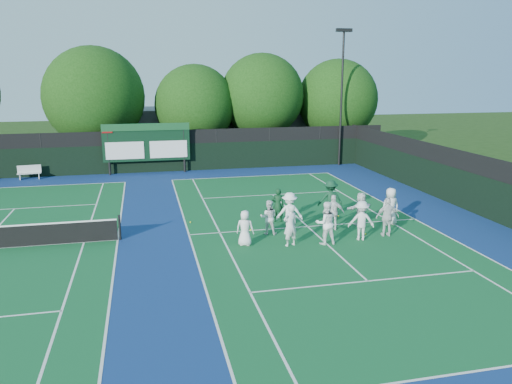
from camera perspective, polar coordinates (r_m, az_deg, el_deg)
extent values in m
plane|color=#1B350E|center=(22.39, 6.74, -4.71)|extent=(120.00, 120.00, 0.00)
cube|color=navy|center=(22.17, -9.00, -4.97)|extent=(34.00, 32.00, 0.01)
cube|color=#115327|center=(23.29, 5.92, -3.95)|extent=(10.97, 23.77, 0.00)
cube|color=silver|center=(13.56, 23.07, -18.43)|extent=(10.97, 0.08, 0.00)
cube|color=silver|center=(34.40, -0.42, 1.81)|extent=(10.97, 0.08, 0.00)
cube|color=silver|center=(22.20, -7.67, -4.87)|extent=(0.08, 23.77, 0.00)
cube|color=silver|center=(25.53, 17.68, -2.96)|extent=(0.08, 23.77, 0.00)
cube|color=silver|center=(22.35, -4.16, -4.65)|extent=(0.08, 23.77, 0.00)
cube|color=silver|center=(24.88, 14.95, -3.20)|extent=(0.08, 23.77, 0.00)
cube|color=silver|center=(17.72, 12.64, -9.90)|extent=(8.23, 0.08, 0.00)
cube|color=silver|center=(29.19, 1.90, -0.30)|extent=(8.23, 0.08, 0.00)
cube|color=silver|center=(23.29, 5.92, -3.94)|extent=(0.08, 12.80, 0.00)
cube|color=silver|center=(34.29, -23.91, 0.61)|extent=(10.97, 0.08, 0.00)
cube|color=silver|center=(22.16, -15.52, -5.28)|extent=(0.08, 23.77, 0.00)
cube|color=silver|center=(22.28, -19.06, -5.43)|extent=(0.08, 23.77, 0.00)
cube|color=silver|center=(29.07, -25.87, -1.73)|extent=(8.23, 0.08, 0.00)
cube|color=black|center=(36.52, -10.74, 3.83)|extent=(34.00, 0.08, 2.00)
cube|color=black|center=(36.31, -10.85, 6.16)|extent=(34.00, 0.05, 1.00)
cube|color=black|center=(27.22, 24.22, -0.37)|extent=(0.08, 32.00, 2.00)
cube|color=black|center=(26.94, 24.53, 2.73)|extent=(0.05, 32.00, 1.00)
cylinder|color=black|center=(36.07, -16.51, 4.60)|extent=(0.16, 0.16, 3.50)
cylinder|color=black|center=(36.11, -8.22, 5.02)|extent=(0.16, 0.16, 3.50)
cube|color=black|center=(35.93, -12.40, 5.53)|extent=(6.00, 0.15, 2.60)
cube|color=#134521|center=(35.70, -12.49, 7.26)|extent=(6.00, 0.05, 0.50)
cube|color=silver|center=(35.92, -14.76, 4.60)|extent=(2.60, 0.04, 1.20)
cube|color=silver|center=(35.94, -9.96, 4.84)|extent=(2.60, 0.04, 1.20)
cube|color=maroon|center=(35.79, -16.67, 6.87)|extent=(0.70, 0.04, 0.50)
cube|color=#5C5C61|center=(44.60, -6.06, 6.99)|extent=(18.00, 6.00, 4.00)
cylinder|color=black|center=(38.69, 9.73, 10.36)|extent=(0.16, 0.16, 10.00)
cube|color=black|center=(38.77, 10.04, 17.76)|extent=(1.20, 0.30, 0.25)
cylinder|color=black|center=(21.99, -15.31, -3.94)|extent=(0.10, 0.10, 1.10)
cube|color=silver|center=(36.70, -24.49, 1.97)|extent=(1.52, 0.59, 0.06)
cube|color=silver|center=(36.79, -24.49, 2.43)|extent=(1.48, 0.25, 0.49)
cube|color=silver|center=(36.86, -25.36, 1.58)|extent=(0.10, 0.35, 0.39)
cube|color=silver|center=(36.62, -23.56, 1.69)|extent=(0.10, 0.35, 0.39)
cylinder|color=black|center=(40.07, -17.61, 4.60)|extent=(0.44, 0.44, 2.45)
sphere|color=#10340C|center=(39.70, -18.02, 10.32)|extent=(7.43, 7.43, 7.43)
sphere|color=#10340C|center=(39.99, -17.04, 9.33)|extent=(5.20, 5.20, 5.20)
cylinder|color=black|center=(40.16, -6.84, 4.96)|extent=(0.44, 0.44, 2.19)
sphere|color=#10340C|center=(39.81, -6.98, 9.86)|extent=(6.26, 6.26, 6.26)
sphere|color=#10340C|center=(40.21, -6.14, 9.02)|extent=(4.38, 4.38, 4.38)
cylinder|color=black|center=(41.03, 0.67, 5.59)|extent=(0.44, 0.44, 2.69)
sphere|color=#10340C|center=(40.68, 0.69, 10.97)|extent=(6.67, 6.67, 6.67)
sphere|color=#10340C|center=(41.15, 1.41, 10.06)|extent=(4.67, 4.67, 4.67)
cylinder|color=black|center=(43.01, 9.12, 5.55)|extent=(0.44, 0.44, 2.35)
sphere|color=#10340C|center=(42.68, 9.30, 10.41)|extent=(6.60, 6.60, 6.60)
sphere|color=#10340C|center=(43.22, 9.86, 9.54)|extent=(4.62, 4.62, 4.62)
sphere|color=yellow|center=(22.59, -0.63, -4.37)|extent=(0.07, 0.07, 0.07)
sphere|color=yellow|center=(26.63, 9.25, -1.78)|extent=(0.07, 0.07, 0.07)
sphere|color=yellow|center=(23.64, 12.16, -3.86)|extent=(0.07, 0.07, 0.07)
sphere|color=yellow|center=(23.95, -7.50, -3.44)|extent=(0.07, 0.07, 0.07)
sphere|color=yellow|center=(25.08, 9.38, -2.73)|extent=(0.07, 0.07, 0.07)
sphere|color=yellow|center=(22.56, 12.41, -4.71)|extent=(0.07, 0.07, 0.07)
imported|color=white|center=(20.50, -1.27, -4.15)|extent=(0.86, 0.72, 1.50)
imported|color=silver|center=(20.46, 3.94, -3.82)|extent=(0.74, 0.60, 1.76)
imported|color=white|center=(20.84, 7.98, -3.53)|extent=(0.90, 0.71, 1.81)
imported|color=silver|center=(21.62, 11.95, -3.21)|extent=(1.23, 0.90, 1.71)
imported|color=silver|center=(22.37, 14.79, -2.78)|extent=(1.06, 0.56, 1.73)
imported|color=silver|center=(21.91, 1.45, -2.91)|extent=(0.90, 0.79, 1.55)
imported|color=white|center=(22.12, 3.85, -2.39)|extent=(1.29, 0.89, 1.84)
imported|color=white|center=(22.77, 8.85, -2.33)|extent=(1.03, 0.67, 1.63)
imported|color=silver|center=(23.74, 11.88, -1.89)|extent=(1.52, 0.89, 1.57)
imported|color=silver|center=(24.07, 15.11, -1.60)|extent=(0.88, 0.59, 1.77)
imported|color=#0E331A|center=(23.74, 2.51, -1.52)|extent=(0.68, 0.55, 1.64)
imported|color=#0F3922|center=(24.64, 8.50, -0.80)|extent=(1.29, 0.83, 1.89)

